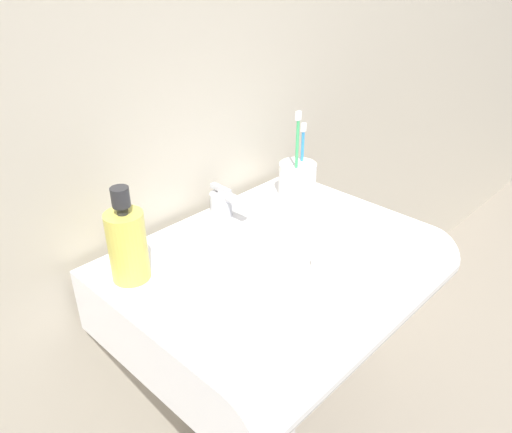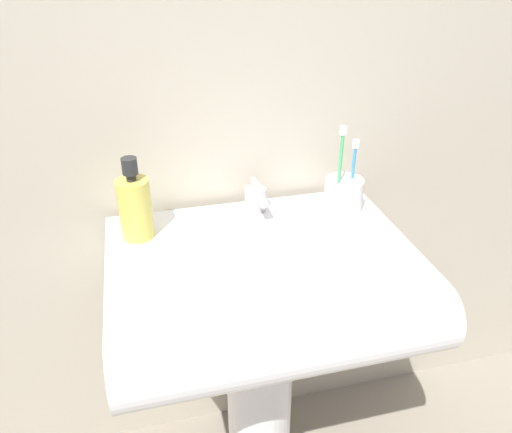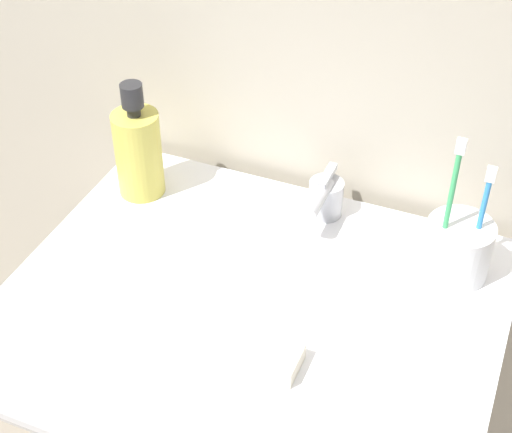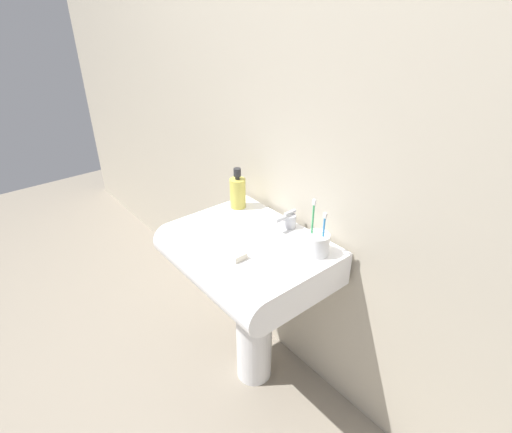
% 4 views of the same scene
% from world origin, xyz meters
% --- Properties ---
extents(ground_plane, '(6.00, 6.00, 0.00)m').
position_xyz_m(ground_plane, '(0.00, 0.00, 0.00)').
color(ground_plane, gray).
rests_on(ground_plane, ground).
extents(wall_back, '(5.00, 0.05, 2.40)m').
position_xyz_m(wall_back, '(0.00, 0.25, 1.20)').
color(wall_back, '#B7AD99').
rests_on(wall_back, ground).
extents(sink_pedestal, '(0.16, 0.16, 0.63)m').
position_xyz_m(sink_pedestal, '(0.00, 0.00, 0.32)').
color(sink_pedestal, white).
rests_on(sink_pedestal, ground).
extents(sink_basin, '(0.63, 0.49, 0.14)m').
position_xyz_m(sink_basin, '(0.00, -0.05, 0.70)').
color(sink_basin, white).
rests_on(sink_basin, sink_pedestal).
extents(faucet, '(0.05, 0.11, 0.07)m').
position_xyz_m(faucet, '(0.03, 0.16, 0.80)').
color(faucet, '#B7B7BC').
rests_on(faucet, sink_basin).
extents(toothbrush_cup, '(0.09, 0.09, 0.22)m').
position_xyz_m(toothbrush_cup, '(0.23, 0.11, 0.81)').
color(toothbrush_cup, white).
rests_on(toothbrush_cup, sink_basin).
extents(soap_bottle, '(0.07, 0.07, 0.18)m').
position_xyz_m(soap_bottle, '(-0.25, 0.11, 0.84)').
color(soap_bottle, gold).
rests_on(soap_bottle, sink_basin).
extents(bar_soap, '(0.09, 0.05, 0.02)m').
position_xyz_m(bar_soap, '(0.05, -0.13, 0.78)').
color(bar_soap, silver).
rests_on(bar_soap, sink_basin).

